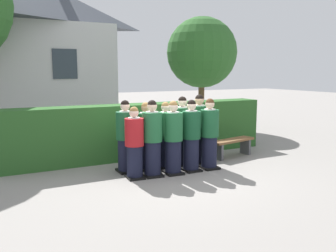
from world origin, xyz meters
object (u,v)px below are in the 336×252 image
(student_rear_row_0, at_px, (126,138))
(student_in_red_blazer, at_px, (134,145))
(student_rear_row_2, at_px, (166,137))
(student_front_row_3, at_px, (191,137))
(student_rear_row_1, at_px, (146,138))
(student_front_row_4, at_px, (209,135))
(student_front_row_1, at_px, (152,140))
(student_rear_row_3, at_px, (182,133))
(wooden_bench, at_px, (232,144))
(student_front_row_2, at_px, (173,139))
(student_rear_row_4, at_px, (199,131))

(student_rear_row_0, bearing_deg, student_in_red_blazer, -91.17)
(student_rear_row_2, bearing_deg, student_in_red_blazer, -154.64)
(student_front_row_3, xyz_separation_m, student_rear_row_0, (-1.38, 0.60, -0.00))
(student_front_row_3, xyz_separation_m, student_rear_row_1, (-0.89, 0.57, -0.03))
(student_front_row_3, bearing_deg, student_front_row_4, -1.76)
(student_front_row_1, bearing_deg, student_rear_row_2, 40.09)
(student_rear_row_2, bearing_deg, student_front_row_1, -139.91)
(student_rear_row_0, bearing_deg, student_front_row_4, -18.16)
(student_rear_row_3, bearing_deg, student_rear_row_2, -179.39)
(student_rear_row_1, relative_size, wooden_bench, 1.10)
(student_front_row_1, distance_m, student_rear_row_1, 0.55)
(student_in_red_blazer, bearing_deg, student_front_row_2, -4.39)
(student_front_row_2, bearing_deg, student_rear_row_4, 27.11)
(student_front_row_1, distance_m, student_front_row_3, 0.98)
(student_front_row_1, relative_size, student_front_row_3, 1.02)
(student_front_row_4, relative_size, wooden_bench, 1.16)
(student_rear_row_4, bearing_deg, student_rear_row_0, 176.66)
(student_front_row_3, height_order, student_rear_row_0, same)
(student_front_row_1, relative_size, student_front_row_4, 1.01)
(student_in_red_blazer, distance_m, student_rear_row_1, 0.73)
(student_front_row_3, height_order, student_rear_row_3, student_rear_row_3)
(student_front_row_2, bearing_deg, student_rear_row_0, 145.15)
(student_rear_row_2, height_order, student_rear_row_3, student_rear_row_3)
(student_in_red_blazer, distance_m, wooden_bench, 3.20)
(student_rear_row_3, bearing_deg, student_front_row_3, -96.05)
(student_rear_row_0, distance_m, student_rear_row_3, 1.44)
(student_front_row_1, xyz_separation_m, student_rear_row_3, (1.03, 0.49, 0.01))
(student_front_row_2, relative_size, student_rear_row_1, 1.04)
(student_rear_row_3, bearing_deg, student_rear_row_0, 176.81)
(student_front_row_3, distance_m, student_front_row_4, 0.49)
(student_front_row_2, bearing_deg, student_in_red_blazer, 175.61)
(student_in_red_blazer, height_order, student_front_row_1, student_front_row_1)
(student_in_red_blazer, xyz_separation_m, student_front_row_1, (0.42, -0.01, 0.06))
(student_front_row_2, xyz_separation_m, student_rear_row_0, (-0.90, 0.62, 0.00))
(student_rear_row_3, distance_m, student_rear_row_4, 0.46)
(student_rear_row_3, bearing_deg, student_rear_row_1, 176.65)
(student_in_red_blazer, height_order, wooden_bench, student_in_red_blazer)
(student_front_row_2, relative_size, student_front_row_4, 0.99)
(student_front_row_3, bearing_deg, student_rear_row_2, 128.10)
(student_rear_row_2, distance_m, wooden_bench, 2.16)
(wooden_bench, bearing_deg, student_rear_row_1, -177.52)
(student_in_red_blazer, relative_size, student_rear_row_2, 0.98)
(student_in_red_blazer, relative_size, student_rear_row_3, 0.92)
(student_front_row_2, height_order, student_rear_row_3, student_rear_row_3)
(student_front_row_1, height_order, student_rear_row_4, student_rear_row_4)
(student_rear_row_1, bearing_deg, wooden_bench, 2.48)
(student_rear_row_1, height_order, student_rear_row_3, student_rear_row_3)
(student_front_row_1, height_order, student_rear_row_0, student_front_row_1)
(student_front_row_1, height_order, student_front_row_4, student_front_row_1)
(student_front_row_4, bearing_deg, student_rear_row_1, 156.87)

